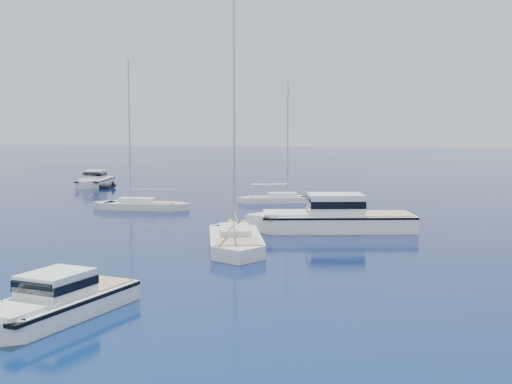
% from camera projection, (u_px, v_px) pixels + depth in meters
% --- Properties ---
extents(ground, '(400.00, 400.00, 0.00)m').
position_uv_depth(ground, '(100.00, 300.00, 29.05)').
color(ground, navy).
rests_on(ground, ground).
extents(motor_cruiser_near, '(3.88, 8.85, 2.25)m').
position_uv_depth(motor_cruiser_near, '(54.00, 318.00, 26.22)').
color(motor_cruiser_near, silver).
rests_on(motor_cruiser_near, ground).
extents(motor_cruiser_centre, '(13.04, 7.37, 3.27)m').
position_uv_depth(motor_cruiser_centre, '(332.00, 231.00, 48.00)').
color(motor_cruiser_centre, white).
rests_on(motor_cruiser_centre, ground).
extents(motor_cruiser_horizon, '(4.82, 9.63, 2.42)m').
position_uv_depth(motor_cruiser_horizon, '(95.00, 186.00, 82.79)').
color(motor_cruiser_horizon, silver).
rests_on(motor_cruiser_horizon, ground).
extents(sailboat_mid_r, '(6.81, 11.90, 17.02)m').
position_uv_depth(sailboat_mid_r, '(235.00, 247.00, 41.56)').
color(sailboat_mid_r, silver).
rests_on(sailboat_mid_r, ground).
extents(sailboat_mid_l, '(9.30, 3.39, 13.36)m').
position_uv_depth(sailboat_mid_l, '(141.00, 209.00, 60.05)').
color(sailboat_mid_l, silver).
rests_on(sailboat_mid_l, ground).
extents(sailboat_centre, '(8.38, 5.38, 12.10)m').
position_uv_depth(sailboat_centre, '(279.00, 203.00, 65.33)').
color(sailboat_centre, white).
rests_on(sailboat_centre, ground).
extents(tender_yellow, '(2.70, 3.57, 0.95)m').
position_uv_depth(tender_yellow, '(239.00, 228.00, 49.07)').
color(tender_yellow, '#BF8F0B').
rests_on(tender_yellow, ground).
extents(tender_grey_far, '(3.86, 2.38, 0.95)m').
position_uv_depth(tender_grey_far, '(100.00, 188.00, 80.60)').
color(tender_grey_far, black).
rests_on(tender_grey_far, ground).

